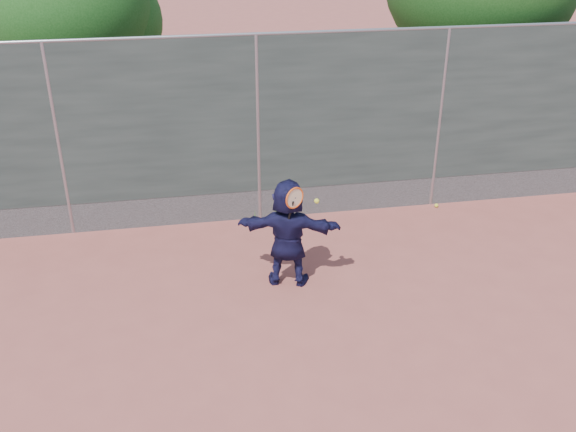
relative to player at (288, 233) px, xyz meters
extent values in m
plane|color=#9E4C42|center=(-0.11, -1.47, -0.76)|extent=(80.00, 80.00, 0.00)
imported|color=#17163C|center=(0.00, 0.00, 0.00)|extent=(1.48, 0.81, 1.52)
sphere|color=yellow|center=(2.94, 1.88, -0.73)|extent=(0.07, 0.07, 0.07)
cube|color=#38423D|center=(-0.11, 2.03, 0.99)|extent=(20.00, 0.04, 2.50)
cube|color=slate|center=(-0.11, 2.03, -0.51)|extent=(20.00, 0.03, 0.50)
cylinder|color=gray|center=(-0.11, 2.03, 2.24)|extent=(20.00, 0.05, 0.05)
cylinder|color=gray|center=(-3.11, 2.03, 0.74)|extent=(0.06, 0.06, 3.00)
cylinder|color=gray|center=(-0.11, 2.03, 0.74)|extent=(0.06, 0.06, 3.00)
cylinder|color=gray|center=(2.89, 2.03, 0.74)|extent=(0.06, 0.06, 3.00)
torus|color=#E14E15|center=(0.05, -0.20, 0.60)|extent=(0.27, 0.17, 0.29)
cylinder|color=beige|center=(0.05, -0.20, 0.60)|extent=(0.22, 0.13, 0.25)
cylinder|color=black|center=(0.00, -0.18, 0.40)|extent=(0.09, 0.13, 0.33)
sphere|color=yellow|center=(0.35, -0.14, 0.51)|extent=(0.07, 0.07, 0.07)
cylinder|color=#382314|center=(4.39, 4.23, 0.54)|extent=(0.28, 0.28, 2.60)
cylinder|color=#382314|center=(-3.11, 5.03, 0.34)|extent=(0.28, 0.28, 2.20)
sphere|color=#23561C|center=(-3.11, 5.03, 2.26)|extent=(3.00, 3.00, 3.00)
sphere|color=#23561C|center=(-2.51, 5.23, 1.96)|extent=(2.10, 2.10, 2.10)
cone|color=#387226|center=(0.14, 1.91, -0.63)|extent=(0.03, 0.03, 0.26)
cone|color=#387226|center=(0.44, 1.93, -0.61)|extent=(0.03, 0.03, 0.30)
cone|color=#387226|center=(-0.21, 1.89, -0.65)|extent=(0.03, 0.03, 0.22)
camera|label=1|loc=(-1.35, -7.46, 4.03)|focal=40.00mm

